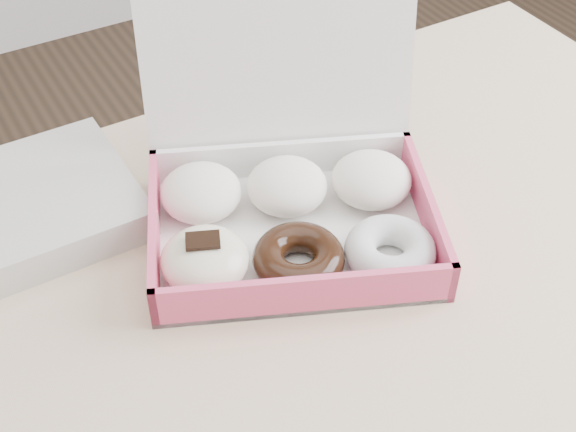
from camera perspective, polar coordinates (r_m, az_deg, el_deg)
table at (r=0.98m, az=3.77°, el=-7.00°), size 1.20×0.80×0.75m
donut_box at (r=0.95m, az=-0.02°, el=0.86°), size 0.42×0.39×0.24m
newspapers at (r=1.02m, az=-18.57°, el=0.37°), size 0.27×0.22×0.04m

